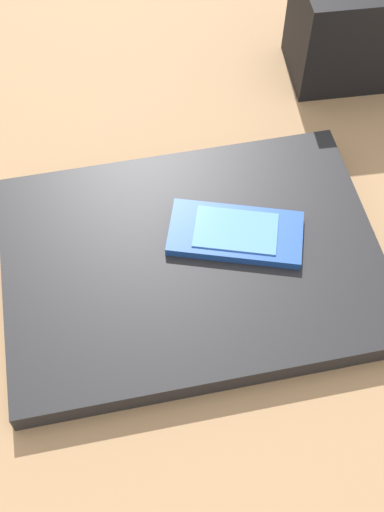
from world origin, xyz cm
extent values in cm
cube|color=#9E7751|center=(0.00, 0.00, 1.50)|extent=(120.00, 80.00, 3.00)
cube|color=black|center=(-8.34, -2.20, 4.07)|extent=(37.22, 30.85, 2.14)
cube|color=#1E479E|center=(-4.65, -0.10, 5.56)|extent=(11.96, 6.48, 0.83)
cube|color=#5993E0|center=(-4.65, -0.10, 6.05)|extent=(7.48, 4.92, 0.14)
cube|color=black|center=(8.14, 24.81, 8.53)|extent=(16.00, 11.39, 11.06)
camera|label=1|loc=(-6.68, -33.71, 53.12)|focal=46.94mm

